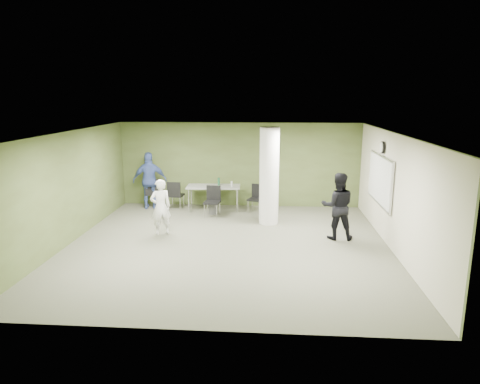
# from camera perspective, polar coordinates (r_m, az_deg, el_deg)

# --- Properties ---
(floor) EXTENTS (8.00, 8.00, 0.00)m
(floor) POSITION_cam_1_polar(r_m,az_deg,el_deg) (10.80, -1.62, -7.10)
(floor) COLOR #535342
(floor) RESTS_ON ground
(ceiling) EXTENTS (8.00, 8.00, 0.00)m
(ceiling) POSITION_cam_1_polar(r_m,az_deg,el_deg) (10.19, -1.72, 7.87)
(ceiling) COLOR white
(ceiling) RESTS_ON wall_back
(wall_back) EXTENTS (8.00, 2.80, 0.02)m
(wall_back) POSITION_cam_1_polar(r_m,az_deg,el_deg) (14.32, -0.05, 3.65)
(wall_back) COLOR #455126
(wall_back) RESTS_ON floor
(wall_left) EXTENTS (0.02, 8.00, 2.80)m
(wall_left) POSITION_cam_1_polar(r_m,az_deg,el_deg) (11.52, -21.89, 0.47)
(wall_left) COLOR #455126
(wall_left) RESTS_ON floor
(wall_right_cream) EXTENTS (0.02, 8.00, 2.80)m
(wall_right_cream) POSITION_cam_1_polar(r_m,az_deg,el_deg) (10.77, 20.01, -0.18)
(wall_right_cream) COLOR beige
(wall_right_cream) RESTS_ON floor
(column) EXTENTS (0.56, 0.56, 2.80)m
(column) POSITION_cam_1_polar(r_m,az_deg,el_deg) (12.32, 3.91, 2.12)
(column) COLOR silver
(column) RESTS_ON floor
(whiteboard) EXTENTS (0.05, 2.30, 1.30)m
(whiteboard) POSITION_cam_1_polar(r_m,az_deg,el_deg) (11.87, 18.15, 1.59)
(whiteboard) COLOR silver
(whiteboard) RESTS_ON wall_right_cream
(wall_clock) EXTENTS (0.06, 0.32, 0.32)m
(wall_clock) POSITION_cam_1_polar(r_m,az_deg,el_deg) (11.74, 18.45, 5.66)
(wall_clock) COLOR black
(wall_clock) RESTS_ON wall_right_cream
(folding_table) EXTENTS (1.74, 0.83, 1.06)m
(folding_table) POSITION_cam_1_polar(r_m,az_deg,el_deg) (13.84, -3.52, 0.62)
(folding_table) COLOR gray
(folding_table) RESTS_ON floor
(wastebasket) EXTENTS (0.27, 0.27, 0.31)m
(wastebasket) POSITION_cam_1_polar(r_m,az_deg,el_deg) (13.55, -3.59, -2.28)
(wastebasket) COLOR #4C4C4C
(wastebasket) RESTS_ON floor
(chair_back_left) EXTENTS (0.63, 0.63, 0.98)m
(chair_back_left) POSITION_cam_1_polar(r_m,az_deg,el_deg) (14.47, -11.65, 0.15)
(chair_back_left) COLOR black
(chair_back_left) RESTS_ON floor
(chair_back_right) EXTENTS (0.51, 0.51, 0.94)m
(chair_back_right) POSITION_cam_1_polar(r_m,az_deg,el_deg) (14.11, -8.65, -0.15)
(chair_back_right) COLOR black
(chair_back_right) RESTS_ON floor
(chair_table_left) EXTENTS (0.52, 0.52, 0.94)m
(chair_table_left) POSITION_cam_1_polar(r_m,az_deg,el_deg) (13.23, -3.66, -0.90)
(chair_table_left) COLOR black
(chair_table_left) RESTS_ON floor
(chair_table_right) EXTENTS (0.57, 0.57, 0.90)m
(chair_table_right) POSITION_cam_1_polar(r_m,az_deg,el_deg) (13.64, 2.23, -0.57)
(chair_table_right) COLOR black
(chair_table_right) RESTS_ON floor
(woman_white) EXTENTS (0.66, 0.58, 1.51)m
(woman_white) POSITION_cam_1_polar(r_m,az_deg,el_deg) (11.61, -10.54, -1.99)
(woman_white) COLOR white
(woman_white) RESTS_ON floor
(man_black) EXTENTS (0.86, 0.68, 1.75)m
(man_black) POSITION_cam_1_polar(r_m,az_deg,el_deg) (11.31, 12.90, -1.86)
(man_black) COLOR black
(man_black) RESTS_ON floor
(man_blue) EXTENTS (1.17, 0.67, 1.87)m
(man_blue) POSITION_cam_1_polar(r_m,az_deg,el_deg) (14.33, -11.92, 1.50)
(man_blue) COLOR #3A4E90
(man_blue) RESTS_ON floor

